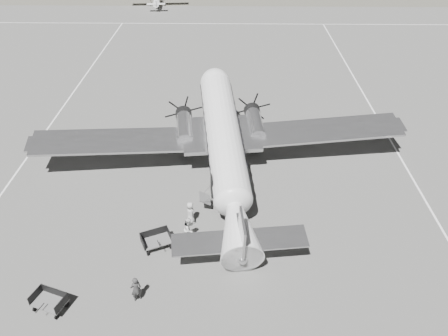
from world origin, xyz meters
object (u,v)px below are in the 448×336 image
light_plane_left (157,0)px  baggage_cart_near (156,241)px  baggage_cart_far (50,302)px  ground_crew (136,289)px  ramp_agent (189,229)px  passenger (190,213)px  dc3_airliner (224,146)px

light_plane_left → baggage_cart_near: (7.95, -56.35, -0.48)m
baggage_cart_far → ground_crew: 4.51m
ramp_agent → baggage_cart_far: bearing=150.1°
ramp_agent → passenger: (-0.05, 1.60, -0.05)m
baggage_cart_far → ground_crew: ground_crew is taller
ground_crew → passenger: bearing=-141.1°
baggage_cart_far → passenger: size_ratio=1.11×
dc3_airliner → light_plane_left: (-11.98, 48.94, -1.73)m
dc3_airliner → baggage_cart_near: (-4.02, -7.42, -2.21)m
baggage_cart_near → baggage_cart_far: bearing=-161.5°
baggage_cart_far → passenger: (6.83, 6.91, 0.30)m
baggage_cart_near → passenger: size_ratio=1.14×
light_plane_left → ramp_agent: (9.90, -55.66, -0.13)m
baggage_cart_far → ramp_agent: size_ratio=1.04×
baggage_cart_near → ramp_agent: ramp_agent is taller
baggage_cart_far → passenger: passenger is taller
ground_crew → passenger: (2.38, 6.24, -0.01)m
baggage_cart_near → passenger: (1.90, 2.30, 0.29)m
dc3_airliner → passenger: bearing=-119.4°
dc3_airliner → ground_crew: dc3_airliner is taller
dc3_airliner → light_plane_left: size_ratio=2.98×
baggage_cart_near → ramp_agent: bearing=-4.9°
baggage_cart_near → ground_crew: (-0.48, -3.94, 0.30)m
dc3_airliner → ground_crew: size_ratio=17.37×
ground_crew → passenger: ground_crew is taller
dc3_airliner → baggage_cart_far: dc3_airliner is taller
baggage_cart_near → ground_crew: ground_crew is taller
baggage_cart_near → passenger: passenger is taller
light_plane_left → baggage_cart_near: bearing=-87.2°
light_plane_left → baggage_cart_far: size_ratio=5.32×
baggage_cart_far → ramp_agent: bearing=57.3°
baggage_cart_near → passenger: bearing=25.8°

